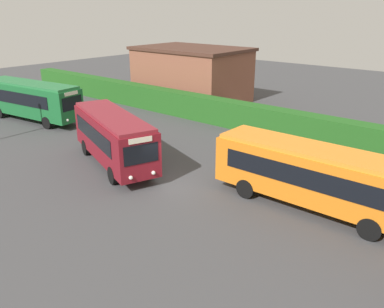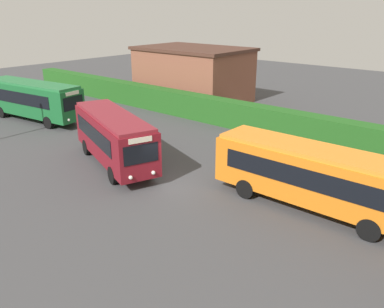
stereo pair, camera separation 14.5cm
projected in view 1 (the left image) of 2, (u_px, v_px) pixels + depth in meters
The scene contains 6 objects.
ground_plane at pixel (164, 184), 21.65m from camera, with size 101.47×101.47×0.00m, color #424244.
bus_green at pixel (31, 99), 33.32m from camera, with size 10.40×3.75×3.27m.
bus_maroon at pixel (113, 136), 23.74m from camera, with size 8.82×5.10×3.21m.
bus_orange at pixel (314, 174), 18.52m from camera, with size 9.94×2.54×3.07m.
hedge_row at pixel (271, 122), 29.65m from camera, with size 62.73×1.41×2.11m, color #235C1E.
depot_building at pixel (192, 74), 40.41m from camera, with size 11.13×7.47×5.40m.
Camera 1 is at (13.89, -14.05, 9.14)m, focal length 36.82 mm.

